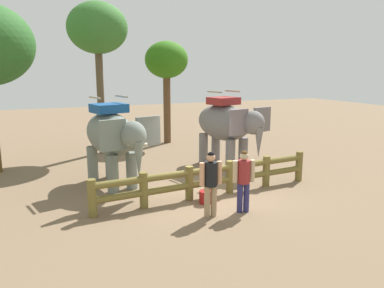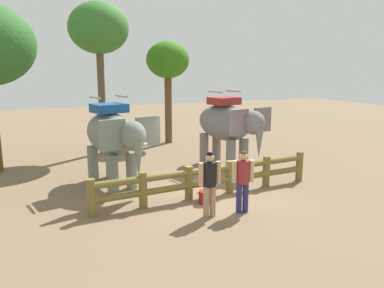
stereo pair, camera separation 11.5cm
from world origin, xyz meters
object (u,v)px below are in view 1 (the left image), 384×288
Objects in this scene: tree_far_right at (97,30)px; elephant_center at (227,125)px; tourist_woman_in_black at (211,179)px; log_fence at (210,178)px; elephant_near_left at (113,137)px; feed_bucket at (206,197)px; tree_far_left at (166,62)px; tourist_man_in_blue at (244,177)px.

elephant_center is at bearing -47.75° from tree_far_right.
elephant_center is 5.40m from tourist_woman_in_black.
tree_far_right is at bearing 104.30° from log_fence.
feed_bucket is (2.11, -2.74, -1.52)m from elephant_near_left.
elephant_near_left reaches higher than tourist_woman_in_black.
tourist_woman_in_black is 0.34× the size of tree_far_left.
elephant_near_left reaches higher than tourist_man_in_blue.
log_fence is 2.05× the size of elephant_center.
elephant_near_left is 4.73m from tourist_man_in_blue.
log_fence is 19.42× the size of feed_bucket.
tourist_woman_in_black is 0.26× the size of tree_far_right.
tree_far_right is (-1.93, 7.57, 4.99)m from log_fence.
log_fence is at bearing -126.19° from elephant_center.
log_fence is 9.59m from tree_far_left.
elephant_center reaches higher than elephant_near_left.
elephant_center is 2.09× the size of tourist_man_in_blue.
tree_far_right reaches higher than elephant_center.
tourist_woman_in_black is 1.02× the size of tourist_man_in_blue.
elephant_center reaches higher than log_fence.
tree_far_left is 10.29m from feed_bucket.
tree_far_left is (4.21, 6.49, 2.52)m from elephant_near_left.
elephant_near_left is 4.78m from elephant_center.
elephant_center is at bearing 56.96° from tourist_woman_in_black.
tree_far_left is 0.78× the size of tree_far_right.
log_fence is 3.90m from elephant_center.
tourist_woman_in_black is at bearing -82.32° from tree_far_right.
tree_far_right reaches higher than tourist_woman_in_black.
tree_far_left is at bearing 94.99° from elephant_center.
tree_far_right reaches higher than tourist_man_in_blue.
log_fence reaches higher than feed_bucket.
log_fence is at bearing -75.70° from tree_far_right.
elephant_center is 4.64m from feed_bucket.
elephant_near_left reaches higher than feed_bucket.
log_fence is at bearing 99.43° from tourist_man_in_blue.
elephant_near_left is (-2.51, 2.23, 1.10)m from log_fence.
tree_far_left is at bearing 77.16° from feed_bucket.
tree_far_right reaches higher than log_fence.
tourist_woman_in_black is 4.62× the size of feed_bucket.
tree_far_right is (-4.14, 4.55, 3.87)m from elephant_center.
feed_bucket is (0.32, 0.96, -0.85)m from tourist_woman_in_black.
tree_far_left is at bearing 78.90° from log_fence.
feed_bucket is (1.54, -8.08, -5.40)m from tree_far_right.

